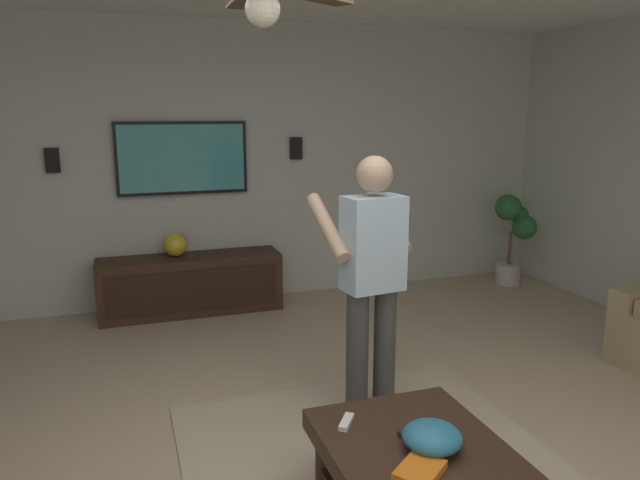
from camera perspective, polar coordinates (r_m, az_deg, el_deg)
The scene contains 13 objects.
wall_back_tv at distance 5.97m, azimuth -9.50°, elevation 7.12°, with size 0.10×7.27×2.74m, color #B2B7AD.
coffee_table at distance 2.94m, azimuth 9.37°, elevation -20.79°, with size 1.00×0.80×0.40m.
media_console at distance 5.80m, azimuth -12.32°, elevation -4.20°, with size 0.45×1.70×0.55m.
tv at distance 5.82m, azimuth -13.13°, elevation 7.70°, with size 0.05×1.23×0.69m.
person_standing at distance 3.65m, azimuth 4.96°, elevation -3.01°, with size 0.58×0.59×1.64m.
potted_plant_tall at distance 6.81m, azimuth 18.20°, elevation 0.81°, with size 0.34×0.48×1.02m.
bowl at distance 2.85m, azimuth 10.74°, elevation -18.17°, with size 0.27×0.27×0.12m, color teal.
remote_white at distance 3.02m, azimuth 2.55°, elevation -17.12°, with size 0.15×0.04×0.02m, color white.
remote_black at distance 2.90m, azimuth 8.66°, elevation -18.55°, with size 0.15×0.04×0.02m, color black.
book at distance 2.70m, azimuth 9.60°, elevation -21.08°, with size 0.22×0.16×0.04m, color orange.
vase_round at distance 5.74m, azimuth -13.76°, elevation -0.47°, with size 0.22×0.22×0.22m, color gold.
wall_speaker_left at distance 6.05m, azimuth -2.33°, elevation 8.83°, with size 0.06×0.12×0.22m, color black.
wall_speaker_right at distance 5.84m, azimuth -24.40°, elevation 7.01°, with size 0.06×0.12×0.22m, color black.
Camera 1 is at (-2.43, 0.94, 1.89)m, focal length 33.20 mm.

